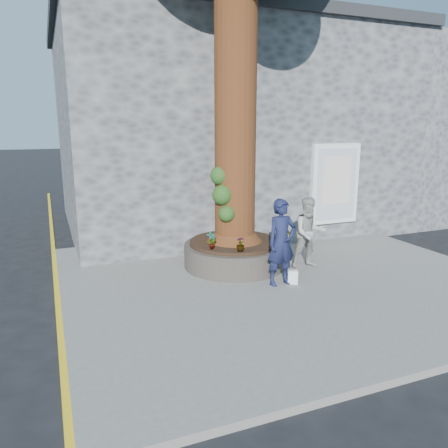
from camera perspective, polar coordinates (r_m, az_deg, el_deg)
name	(u,v)px	position (r m, az deg, el deg)	size (l,w,h in m)	color
ground	(238,309)	(8.14, 1.81, -11.00)	(120.00, 120.00, 0.00)	black
pavement	(283,278)	(9.59, 7.65, -6.98)	(9.00, 8.00, 0.12)	slate
yellow_line	(59,314)	(8.47, -20.78, -10.89)	(0.10, 30.00, 0.01)	yellow
stone_shop	(220,129)	(15.05, -0.52, 12.33)	(10.30, 8.30, 6.30)	#444649
neighbour_shop	(403,132)	(19.48, 22.37, 11.04)	(6.00, 8.00, 6.00)	#444649
planter	(235,253)	(10.02, 1.39, -3.85)	(2.30, 2.30, 0.60)	black
man	(282,242)	(8.79, 7.53, -2.40)	(0.64, 0.42, 1.75)	#161B3C
woman	(309,233)	(9.98, 11.07, -1.13)	(0.78, 0.61, 1.60)	#A6A39F
shopping_bag	(293,277)	(9.07, 8.97, -6.85)	(0.20, 0.12, 0.28)	white
plant_a	(211,241)	(9.19, -1.66, -2.18)	(0.20, 0.14, 0.38)	gray
plant_b	(286,238)	(9.54, 8.14, -1.87)	(0.19, 0.18, 0.34)	gray
plant_c	(240,244)	(9.06, 2.16, -2.64)	(0.17, 0.17, 0.31)	gray
plant_d	(252,223)	(11.00, 3.70, 0.08)	(0.27, 0.24, 0.29)	gray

